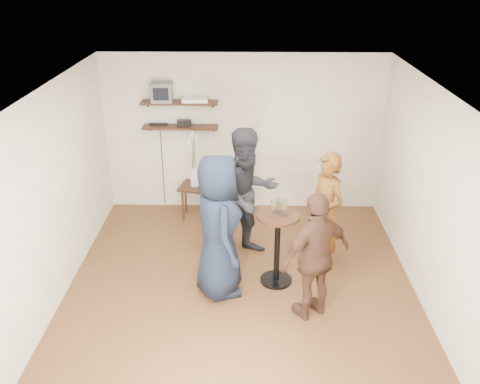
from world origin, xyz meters
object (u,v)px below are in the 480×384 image
object	(u,v)px
drinks_table	(277,239)
person_navy	(218,227)
crt_monitor	(162,92)
radio	(184,123)
person_dark	(248,195)
person_plaid	(325,212)
side_table	(195,191)
person_brown	(316,256)
dvd_deck	(195,100)

from	to	relation	value
drinks_table	person_navy	bearing A→B (deg)	-164.35
crt_monitor	drinks_table	bearing A→B (deg)	-50.86
person_navy	radio	bearing A→B (deg)	0.23
person_dark	person_navy	xyz separation A→B (m)	(-0.36, -0.87, -0.02)
radio	person_plaid	distance (m)	2.76
side_table	drinks_table	xyz separation A→B (m)	(1.24, -1.84, 0.18)
side_table	person_brown	bearing A→B (deg)	-56.62
person_dark	side_table	bearing A→B (deg)	96.16
person_navy	person_brown	world-z (taller)	person_navy
person_plaid	person_brown	xyz separation A→B (m)	(-0.25, -1.07, -0.03)
person_navy	person_dark	bearing A→B (deg)	-37.82
crt_monitor	person_plaid	bearing A→B (deg)	-35.71
side_table	person_dark	bearing A→B (deg)	-53.82
dvd_deck	drinks_table	size ratio (longest dim) A/B	0.40
drinks_table	person_brown	distance (m)	0.79
drinks_table	person_dark	distance (m)	0.83
side_table	drinks_table	bearing A→B (deg)	-55.96
drinks_table	side_table	bearing A→B (deg)	124.04
person_plaid	dvd_deck	bearing A→B (deg)	-164.47
side_table	person_navy	xyz separation A→B (m)	(0.50, -2.05, 0.47)
crt_monitor	person_brown	bearing A→B (deg)	-52.55
side_table	person_dark	xyz separation A→B (m)	(0.86, -1.17, 0.49)
person_dark	person_navy	size ratio (longest dim) A/B	1.02
person_plaid	person_navy	distance (m)	1.53
crt_monitor	side_table	size ratio (longest dim) A/B	0.58
person_plaid	drinks_table	bearing A→B (deg)	-90.00
drinks_table	person_brown	world-z (taller)	person_brown
person_dark	person_navy	world-z (taller)	person_dark
side_table	person_dark	size ratio (longest dim) A/B	0.29
radio	dvd_deck	bearing A→B (deg)	0.00
side_table	person_brown	size ratio (longest dim) A/B	0.35
radio	person_brown	size ratio (longest dim) A/B	0.14
side_table	person_dark	distance (m)	1.53
person_dark	person_brown	distance (m)	1.55
person_brown	person_dark	bearing A→B (deg)	-90.72
dvd_deck	drinks_table	bearing A→B (deg)	-60.18
side_table	person_brown	distance (m)	3.01
person_brown	drinks_table	bearing A→B (deg)	-90.00
crt_monitor	person_plaid	size ratio (longest dim) A/B	0.19
dvd_deck	person_brown	xyz separation A→B (m)	(1.61, -2.77, -1.10)
radio	drinks_table	size ratio (longest dim) A/B	0.22
side_table	person_navy	distance (m)	2.16
crt_monitor	person_navy	xyz separation A→B (m)	(0.98, -2.32, -1.09)
dvd_deck	drinks_table	xyz separation A→B (m)	(1.21, -2.11, -1.25)
dvd_deck	person_navy	size ratio (longest dim) A/B	0.21
crt_monitor	radio	distance (m)	0.59
crt_monitor	person_plaid	xyz separation A→B (m)	(2.37, -1.71, -1.19)
dvd_deck	side_table	bearing A→B (deg)	-96.09
person_plaid	person_brown	world-z (taller)	person_plaid
crt_monitor	person_navy	size ratio (longest dim) A/B	0.17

